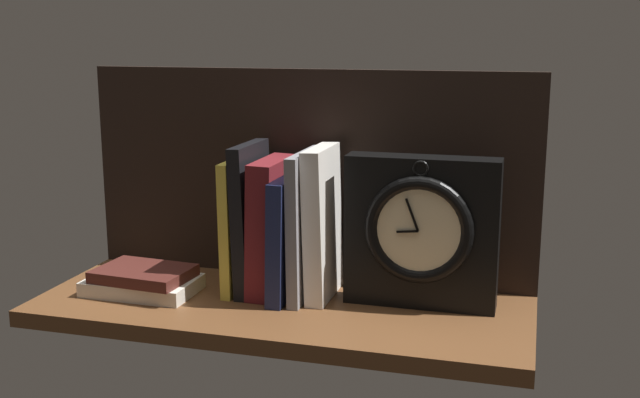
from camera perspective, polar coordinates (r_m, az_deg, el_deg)
The scene contains 10 objects.
ground_plane at distance 120.62cm, azimuth -2.87°, elevation -8.18°, with size 75.79×29.24×2.50cm, color brown.
back_panel at distance 128.55cm, azimuth -0.96°, elevation 1.76°, with size 75.79×1.20×34.88cm, color black.
book_yellow_seinlanguage at distance 124.43cm, azimuth -5.98°, elevation -1.87°, with size 1.62×13.18×21.23cm, color gold.
book_black_skeptic at distance 123.36cm, azimuth -5.06°, elevation -1.38°, with size 2.11×13.12×23.70cm, color black.
book_maroon_dawkins at distance 122.54cm, azimuth -3.63°, elevation -2.02°, with size 3.78×13.25×21.36cm, color maroon.
book_navy_bierce at distance 121.77cm, azimuth -2.11°, elevation -2.66°, with size 2.43×16.99×19.03cm, color #192147.
book_gray_chess at distance 120.60cm, azimuth -1.03°, elevation -1.87°, with size 1.76×15.53×22.81cm, color gray.
book_white_catcher at distance 119.79cm, azimuth 0.18°, elevation -1.78°, with size 2.91×12.40×23.58cm, color silver.
framed_clock at distance 116.38cm, azimuth 7.43°, elevation -2.39°, with size 22.82×6.46×22.82cm.
book_stack_side at distance 126.94cm, azimuth -12.89°, elevation -5.89°, with size 17.19×11.32×4.17cm.
Camera 1 is at (36.63, -106.98, 40.74)cm, focal length 43.52 mm.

